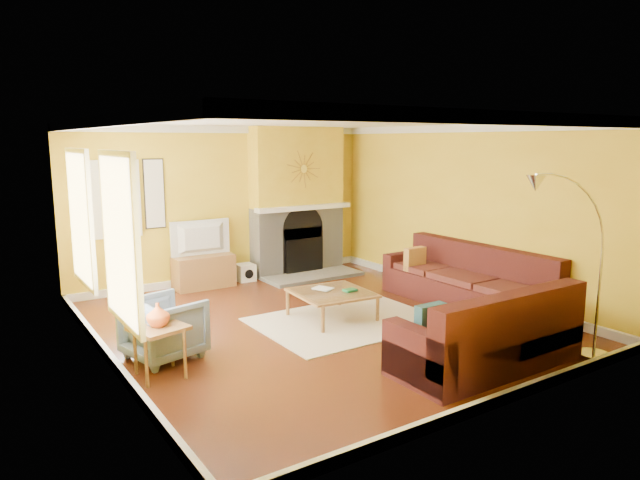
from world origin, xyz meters
TOP-DOWN VIEW (x-y plane):
  - floor at (0.00, 0.00)m, footprint 5.50×6.00m
  - ceiling at (0.00, 0.00)m, footprint 5.50×6.00m
  - wall_back at (0.00, 3.01)m, footprint 5.50×0.02m
  - wall_front at (0.00, -3.01)m, footprint 5.50×0.02m
  - wall_left at (-2.76, 0.00)m, footprint 0.02×6.00m
  - wall_right at (2.76, 0.00)m, footprint 0.02×6.00m
  - baseboard at (0.00, 0.00)m, footprint 5.50×6.00m
  - crown_molding at (0.00, 0.00)m, footprint 5.50×6.00m
  - window_left_near at (-2.72, 1.30)m, footprint 0.06×1.22m
  - window_left_far at (-2.72, -0.60)m, footprint 0.06×1.22m
  - window_back at (-1.90, 2.96)m, footprint 0.82×0.06m
  - wall_art at (-1.25, 2.97)m, footprint 0.34×0.04m
  - fireplace at (1.35, 2.80)m, footprint 1.80×0.40m
  - mantel at (1.35, 2.56)m, footprint 1.92×0.22m
  - hearth at (1.35, 2.25)m, footprint 1.80×0.70m
  - sunburst at (1.35, 2.57)m, footprint 0.70×0.04m
  - rug at (0.36, -0.14)m, footprint 2.40×1.80m
  - sectional_sofa at (1.18, -0.90)m, footprint 3.14×3.60m
  - coffee_table at (0.26, 0.08)m, footprint 1.08×1.08m
  - media_console at (-0.57, 2.69)m, footprint 1.00×0.45m
  - tv at (-0.57, 2.69)m, footprint 1.03×0.16m
  - subwoofer at (0.22, 2.73)m, footprint 0.30×0.30m
  - armchair at (-2.15, -0.07)m, footprint 0.93×0.92m
  - side_table at (-2.36, -0.56)m, footprint 0.61×0.61m
  - vase at (-2.36, -0.56)m, footprint 0.30×0.30m
  - book at (0.11, 0.18)m, footprint 0.29×0.32m
  - arc_lamp at (1.36, -2.77)m, footprint 1.35×0.36m

SIDE VIEW (x-z plane):
  - floor at x=0.00m, z-range -0.02..0.00m
  - rug at x=0.36m, z-range 0.00..0.02m
  - hearth at x=1.35m, z-range 0.00..0.06m
  - baseboard at x=0.00m, z-range 0.00..0.12m
  - subwoofer at x=0.22m, z-range 0.00..0.30m
  - coffee_table at x=0.26m, z-range 0.00..0.40m
  - media_console at x=-0.57m, z-range 0.00..0.55m
  - side_table at x=-2.36m, z-range 0.00..0.55m
  - armchair at x=-2.15m, z-range 0.00..0.71m
  - book at x=0.11m, z-range 0.40..0.42m
  - sectional_sofa at x=1.18m, z-range 0.00..0.90m
  - vase at x=-2.36m, z-range 0.55..0.80m
  - tv at x=-0.57m, z-range 0.55..1.14m
  - arc_lamp at x=1.36m, z-range 0.00..2.12m
  - mantel at x=1.35m, z-range 1.21..1.29m
  - wall_back at x=0.00m, z-range 0.00..2.70m
  - wall_front at x=0.00m, z-range 0.00..2.70m
  - wall_left at x=-2.76m, z-range 0.00..2.70m
  - wall_right at x=2.76m, z-range 0.00..2.70m
  - fireplace at x=1.35m, z-range 0.00..2.70m
  - window_left_near at x=-2.72m, z-range 0.64..2.36m
  - window_left_far at x=-2.72m, z-range 0.64..2.36m
  - window_back at x=-1.90m, z-range 0.94..2.16m
  - wall_art at x=-1.25m, z-range 1.03..2.17m
  - sunburst at x=1.35m, z-range 1.60..2.30m
  - crown_molding at x=0.00m, z-range 2.58..2.70m
  - ceiling at x=0.00m, z-range 2.70..2.72m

